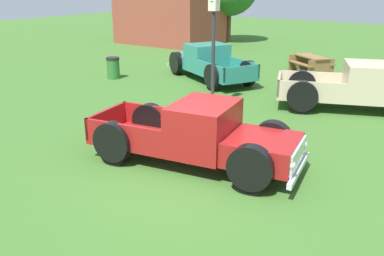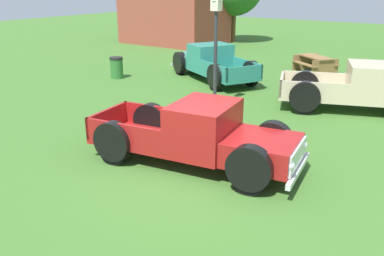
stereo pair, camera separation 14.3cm
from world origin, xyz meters
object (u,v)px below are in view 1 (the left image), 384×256
object	(u,v)px
pickup_truck_foreground	(206,137)
picnic_table	(311,62)
pickup_truck_behind_left	(206,62)
lamp_post_far	(213,52)
trash_can	(113,68)
pickup_truck_behind_right	(367,88)

from	to	relation	value
pickup_truck_foreground	picnic_table	size ratio (longest dim) A/B	2.26
pickup_truck_foreground	pickup_truck_behind_left	world-z (taller)	pickup_truck_behind_left
lamp_post_far	picnic_table	distance (m)	7.91
picnic_table	pickup_truck_foreground	bearing A→B (deg)	-82.03
pickup_truck_behind_left	trash_can	bearing A→B (deg)	-145.79
pickup_truck_behind_right	lamp_post_far	size ratio (longest dim) A/B	1.51
pickup_truck_behind_right	lamp_post_far	distance (m)	5.29
pickup_truck_foreground	trash_can	world-z (taller)	pickup_truck_foreground
picnic_table	trash_can	world-z (taller)	trash_can
lamp_post_far	pickup_truck_behind_left	bearing A→B (deg)	125.28
pickup_truck_behind_right	trash_can	world-z (taller)	pickup_truck_behind_right
pickup_truck_behind_left	lamp_post_far	size ratio (longest dim) A/B	1.44
pickup_truck_behind_left	pickup_truck_behind_right	bearing A→B (deg)	-8.79
lamp_post_far	pickup_truck_foreground	bearing A→B (deg)	-60.01
trash_can	pickup_truck_foreground	bearing A→B (deg)	-33.27
trash_can	picnic_table	bearing A→B (deg)	42.94
trash_can	pickup_truck_behind_right	bearing A→B (deg)	6.79
pickup_truck_foreground	trash_can	xyz separation A→B (m)	(-8.52, 5.59, -0.25)
pickup_truck_behind_left	trash_can	world-z (taller)	pickup_truck_behind_left
lamp_post_far	trash_can	distance (m)	6.40
pickup_truck_behind_left	lamp_post_far	xyz separation A→B (m)	(2.63, -3.72, 1.19)
lamp_post_far	trash_can	xyz separation A→B (m)	(-6.08, 1.37, -1.45)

